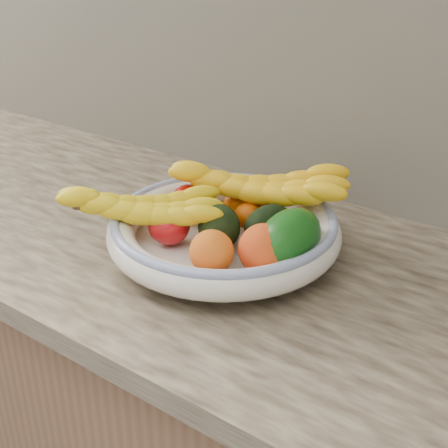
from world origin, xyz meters
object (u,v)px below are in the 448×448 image
Objects in this scene: green_mango at (289,238)px; banana_bunch_front at (141,212)px; fruit_bowl at (224,230)px; banana_bunch_back at (257,191)px.

green_mango is 0.45× the size of banana_bunch_front.
fruit_bowl is 0.10m from banana_bunch_back.
banana_bunch_front is (-0.11, -0.17, -0.01)m from banana_bunch_back.
banana_bunch_front is (-0.11, -0.08, 0.03)m from fruit_bowl.
fruit_bowl is 1.18× the size of banana_bunch_back.
fruit_bowl is at bearing 178.92° from green_mango.
green_mango reaches higher than fruit_bowl.
banana_bunch_back reaches higher than banana_bunch_front.
green_mango is 0.16m from banana_bunch_back.
fruit_bowl is 1.37× the size of banana_bunch_front.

